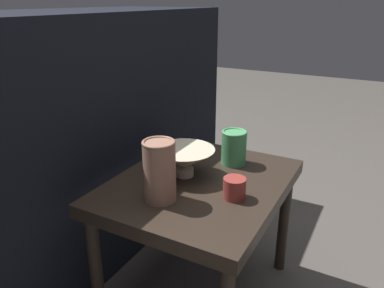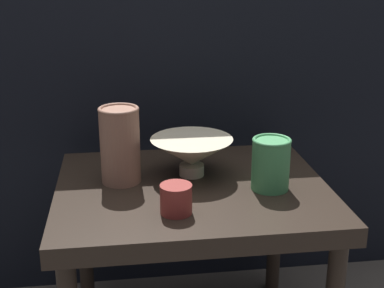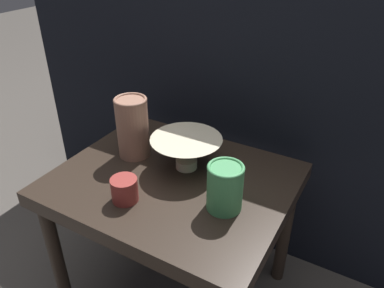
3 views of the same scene
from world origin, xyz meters
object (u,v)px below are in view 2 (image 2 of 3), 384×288
vase_textured_left (120,144)px  cup (176,199)px  bowl (192,152)px  vase_colorful_right (271,163)px

vase_textured_left → cup: 0.20m
bowl → vase_colorful_right: 0.18m
vase_colorful_right → bowl: bearing=148.1°
bowl → cup: (-0.05, -0.18, -0.02)m
cup → bowl: bearing=73.5°
bowl → cup: bowl is taller
vase_textured_left → vase_colorful_right: size_ratio=1.50×
vase_textured_left → cup: bearing=-59.1°
bowl → vase_textured_left: size_ratio=1.09×
vase_colorful_right → cup: size_ratio=1.81×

